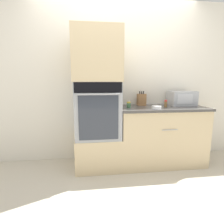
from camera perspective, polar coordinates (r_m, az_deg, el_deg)
ground_plane at (r=2.56m, az=3.58°, el=-19.58°), size 12.00×12.00×0.00m
wall_back at (r=2.85m, az=1.52°, el=9.70°), size 8.00×0.05×2.50m
oven_cabinet_base at (r=2.70m, az=-4.51°, el=-12.47°), size 0.65×0.60×0.47m
wall_oven at (r=2.52m, az=-4.71°, el=0.82°), size 0.62×0.64×0.78m
oven_cabinet_upper at (r=2.51m, az=-4.96°, el=17.72°), size 0.65×0.60×0.70m
counter_unit at (r=2.83m, az=15.50°, el=-7.23°), size 1.30×0.63×0.89m
microwave at (r=2.99m, az=21.79°, el=4.22°), size 0.39×0.29×0.22m
knife_block at (r=2.81m, az=9.60°, el=4.04°), size 0.12×0.12×0.22m
bowl at (r=2.50m, az=14.33°, el=1.49°), size 0.13×0.13×0.04m
condiment_jar_near at (r=2.53m, az=5.46°, el=2.36°), size 0.06×0.06×0.09m
condiment_jar_mid at (r=2.68m, az=17.14°, el=2.62°), size 0.04×0.04×0.11m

